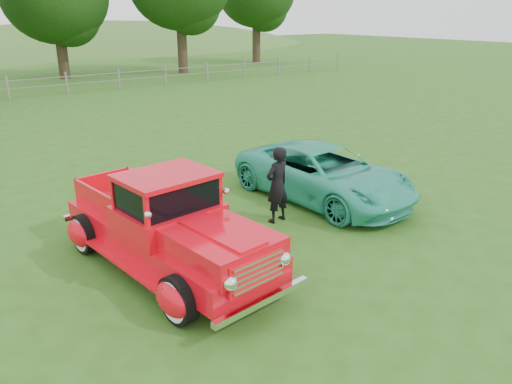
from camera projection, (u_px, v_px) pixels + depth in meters
ground at (277, 258)px, 9.28m from camera, size 140.00×140.00×0.00m
fence_line at (8, 88)px, 25.62m from camera, size 48.00×0.12×1.20m
red_pickup at (167, 226)px, 8.68m from camera, size 2.60×5.13×1.78m
teal_sedan at (324, 173)px, 11.97m from camera, size 2.41×4.79×1.30m
man at (277, 185)px, 10.63m from camera, size 0.66×0.48×1.67m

